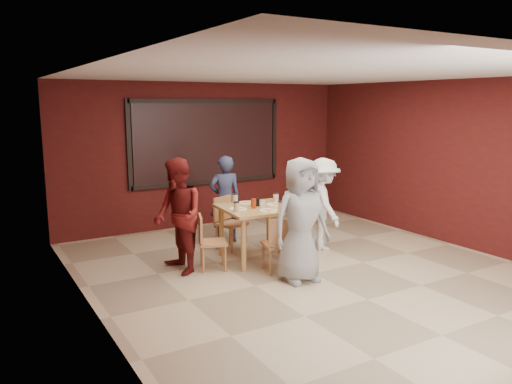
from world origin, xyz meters
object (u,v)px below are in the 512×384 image
chair_back (228,220)px  diner_back (225,199)px  chair_left (208,239)px  chair_front (279,242)px  chair_right (298,225)px  diner_right (323,204)px  diner_front (301,220)px  dining_table (257,214)px  diner_left (178,216)px

chair_back → diner_back: (0.14, 0.37, 0.27)m
chair_back → chair_left: size_ratio=1.07×
chair_front → chair_right: size_ratio=0.99×
diner_right → diner_back: bearing=60.0°
chair_back → diner_front: 1.91m
chair_front → chair_left: (-0.80, 0.66, -0.00)m
chair_back → chair_left: (-0.74, -0.81, -0.03)m
chair_left → diner_right: 2.12m
chair_right → diner_front: 1.29m
dining_table → chair_back: dining_table is taller
diner_front → diner_right: diner_front is taller
dining_table → diner_back: bearing=88.3°
chair_front → chair_back: bearing=92.3°
diner_left → diner_right: 2.52m
diner_front → dining_table: bearing=94.9°
chair_left → diner_back: bearing=53.1°
chair_front → chair_right: 0.98m
diner_front → diner_right: bearing=44.3°
chair_left → chair_right: 1.56m
chair_back → diner_back: bearing=68.9°
chair_back → chair_right: 1.18m
chair_left → diner_back: (0.88, 1.18, 0.30)m
diner_front → diner_back: bearing=93.2°
dining_table → diner_front: bearing=-88.3°
dining_table → chair_right: bearing=-6.2°
dining_table → chair_right: dining_table is taller
chair_back → chair_front: bearing=-87.7°
chair_back → diner_left: size_ratio=0.53×
diner_left → chair_front: bearing=57.0°
dining_table → chair_back: (-0.11, 0.77, -0.24)m
dining_table → diner_back: 1.14m
chair_front → diner_back: bearing=87.4°
chair_left → chair_right: (1.56, -0.04, 0.01)m
chair_left → diner_left: diner_left is taller
chair_front → chair_right: bearing=39.0°
dining_table → chair_back: 0.81m
chair_right → diner_right: (0.54, 0.04, 0.29)m
chair_back → diner_left: diner_left is taller
chair_left → diner_back: diner_back is taller
diner_front → diner_left: (-1.29, 1.17, -0.02)m
chair_back → diner_left: bearing=-148.6°
diner_back → diner_right: size_ratio=1.00×
chair_front → diner_back: diner_back is taller
diner_left → diner_right: (2.51, -0.11, -0.07)m
chair_left → diner_right: (2.10, -0.00, 0.30)m
chair_right → diner_back: bearing=119.1°
chair_left → diner_left: 0.56m
diner_left → diner_right: size_ratio=1.09×
chair_front → chair_back: chair_back is taller
chair_right → diner_left: bearing=175.8°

